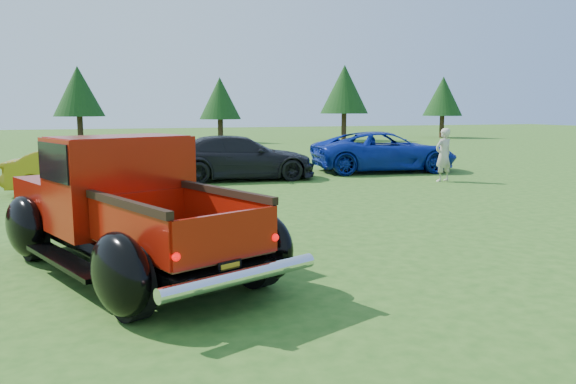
# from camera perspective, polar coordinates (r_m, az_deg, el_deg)

# --- Properties ---
(ground) EXTENTS (120.00, 120.00, 0.00)m
(ground) POSITION_cam_1_polar(r_m,az_deg,el_deg) (8.48, -2.90, -7.29)
(ground) COLOR #295618
(ground) RESTS_ON ground
(tree_mid_left) EXTENTS (3.20, 3.20, 5.00)m
(tree_mid_left) POSITION_cam_1_polar(r_m,az_deg,el_deg) (38.86, -20.53, 9.55)
(tree_mid_left) COLOR #332114
(tree_mid_left) RESTS_ON ground
(tree_mid_right) EXTENTS (2.82, 2.82, 4.40)m
(tree_mid_right) POSITION_cam_1_polar(r_m,az_deg,el_deg) (38.73, -6.93, 9.41)
(tree_mid_right) COLOR #332114
(tree_mid_right) RESTS_ON ground
(tree_east) EXTENTS (3.46, 3.46, 5.40)m
(tree_east) POSITION_cam_1_polar(r_m,az_deg,el_deg) (41.16, 5.75, 10.33)
(tree_east) COLOR #332114
(tree_east) RESTS_ON ground
(tree_far_east) EXTENTS (3.07, 3.07, 4.80)m
(tree_far_east) POSITION_cam_1_polar(r_m,az_deg,el_deg) (46.48, 15.46, 9.35)
(tree_far_east) COLOR #332114
(tree_far_east) RESTS_ON ground
(pickup_truck) EXTENTS (3.90, 5.49, 1.91)m
(pickup_truck) POSITION_cam_1_polar(r_m,az_deg,el_deg) (8.51, -16.62, -1.30)
(pickup_truck) COLOR black
(pickup_truck) RESTS_ON ground
(show_car_yellow) EXTENTS (3.97, 1.77, 1.27)m
(show_car_yellow) POSITION_cam_1_polar(r_m,az_deg,el_deg) (16.49, -20.29, 2.14)
(show_car_yellow) COLOR #A58A16
(show_car_yellow) RESTS_ON ground
(show_car_grey) EXTENTS (5.09, 2.44, 1.43)m
(show_car_grey) POSITION_cam_1_polar(r_m,az_deg,el_deg) (18.36, -4.97, 3.49)
(show_car_grey) COLOR black
(show_car_grey) RESTS_ON ground
(show_car_blue) EXTENTS (5.55, 3.08, 1.47)m
(show_car_blue) POSITION_cam_1_polar(r_m,az_deg,el_deg) (20.95, 9.74, 4.07)
(show_car_blue) COLOR #0D2495
(show_car_blue) RESTS_ON ground
(spectator) EXTENTS (0.68, 0.52, 1.69)m
(spectator) POSITION_cam_1_polar(r_m,az_deg,el_deg) (18.46, 15.51, 3.65)
(spectator) COLOR #B3AB9B
(spectator) RESTS_ON ground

